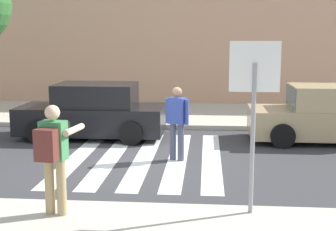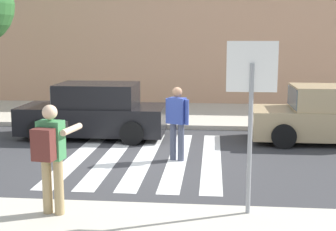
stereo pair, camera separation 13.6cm
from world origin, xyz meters
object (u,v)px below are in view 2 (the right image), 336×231
(photographer_with_backpack, at_px, (51,150))
(parked_car_tan, at_px, (329,116))
(stop_sign, at_px, (251,90))
(pedestrian_crossing, at_px, (177,119))
(parked_car_black, at_px, (94,112))

(photographer_with_backpack, xyz_separation_m, parked_car_tan, (5.61, 6.14, -0.44))
(stop_sign, height_order, pedestrian_crossing, stop_sign)
(photographer_with_backpack, bearing_deg, parked_car_tan, 47.60)
(stop_sign, xyz_separation_m, parked_car_black, (-3.93, 5.78, -1.37))
(pedestrian_crossing, height_order, parked_car_tan, pedestrian_crossing)
(parked_car_tan, bearing_deg, parked_car_black, 180.00)
(photographer_with_backpack, bearing_deg, parked_car_black, 98.35)
(stop_sign, relative_size, pedestrian_crossing, 1.55)
(stop_sign, height_order, parked_car_black, stop_sign)
(photographer_with_backpack, xyz_separation_m, pedestrian_crossing, (1.64, 3.86, -0.19))
(stop_sign, xyz_separation_m, parked_car_tan, (2.58, 5.78, -1.37))
(parked_car_black, height_order, parked_car_tan, same)
(stop_sign, relative_size, photographer_with_backpack, 1.55)
(photographer_with_backpack, relative_size, pedestrian_crossing, 1.00)
(parked_car_black, bearing_deg, stop_sign, -55.78)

